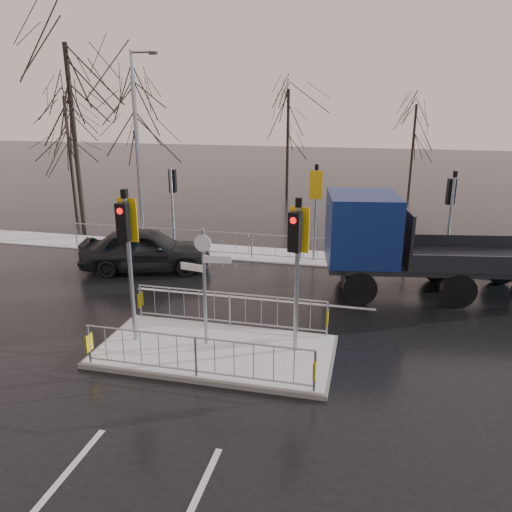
% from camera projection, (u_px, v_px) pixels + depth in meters
% --- Properties ---
extents(ground, '(120.00, 120.00, 0.00)m').
position_uv_depth(ground, '(215.00, 353.00, 12.78)').
color(ground, black).
rests_on(ground, ground).
extents(snow_verge, '(30.00, 2.00, 0.04)m').
position_uv_depth(snow_verge, '(278.00, 256.00, 20.76)').
color(snow_verge, white).
rests_on(snow_verge, ground).
extents(lane_markings, '(8.00, 11.38, 0.01)m').
position_uv_depth(lane_markings, '(211.00, 359.00, 12.47)').
color(lane_markings, silver).
rests_on(lane_markings, ground).
extents(traffic_island, '(6.00, 3.04, 4.15)m').
position_uv_depth(traffic_island, '(214.00, 339.00, 12.67)').
color(traffic_island, slate).
rests_on(traffic_island, ground).
extents(far_kerb_fixtures, '(18.00, 0.65, 3.83)m').
position_uv_depth(far_kerb_fixtures, '(284.00, 236.00, 19.92)').
color(far_kerb_fixtures, '#8D949A').
rests_on(far_kerb_fixtures, ground).
extents(car_far_lane, '(5.16, 3.18, 1.64)m').
position_uv_depth(car_far_lane, '(146.00, 249.00, 18.83)').
color(car_far_lane, black).
rests_on(car_far_lane, ground).
extents(flatbed_truck, '(7.51, 3.74, 3.33)m').
position_uv_depth(flatbed_truck, '(392.00, 241.00, 16.36)').
color(flatbed_truck, black).
rests_on(flatbed_truck, ground).
extents(tree_near_a, '(4.75, 4.75, 8.97)m').
position_uv_depth(tree_near_a, '(71.00, 102.00, 23.48)').
color(tree_near_a, black).
rests_on(tree_near_a, ground).
extents(tree_near_b, '(4.00, 4.00, 7.55)m').
position_uv_depth(tree_near_b, '(136.00, 123.00, 24.61)').
color(tree_near_b, black).
rests_on(tree_near_b, ground).
extents(tree_near_c, '(3.50, 3.50, 6.61)m').
position_uv_depth(tree_near_c, '(68.00, 133.00, 26.72)').
color(tree_near_c, black).
rests_on(tree_near_c, ground).
extents(tree_far_a, '(3.75, 3.75, 7.08)m').
position_uv_depth(tree_far_a, '(288.00, 123.00, 32.21)').
color(tree_far_a, black).
rests_on(tree_far_a, ground).
extents(tree_far_b, '(3.25, 3.25, 6.14)m').
position_uv_depth(tree_far_b, '(414.00, 133.00, 32.50)').
color(tree_far_b, black).
rests_on(tree_far_b, ground).
extents(street_lamp_left, '(1.25, 0.18, 8.20)m').
position_uv_depth(street_lamp_left, '(138.00, 141.00, 21.67)').
color(street_lamp_left, '#8D949A').
rests_on(street_lamp_left, ground).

